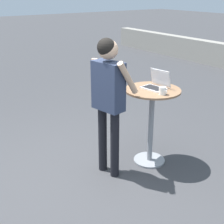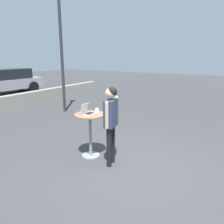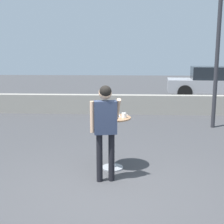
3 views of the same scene
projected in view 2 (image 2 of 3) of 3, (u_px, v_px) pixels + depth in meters
The scene contains 7 objects.
ground_plane at pixel (130, 169), 4.69m from camera, with size 50.00×50.00×0.00m, color #3D3D3F.
cafe_table at pixel (90, 128), 5.11m from camera, with size 0.72×0.72×1.05m.
laptop at pixel (87, 111), 5.04m from camera, with size 0.33×0.30×0.23m.
coffee_mug at pixel (97, 110), 5.18m from camera, with size 0.12×0.09×0.09m.
standing_person at pixel (111, 116), 4.62m from camera, with size 0.54×0.43×1.74m.
parked_car_near_street at pixel (8, 81), 13.63m from camera, with size 4.33×2.05×1.55m.
street_lamp at pixel (60, 32), 8.66m from camera, with size 0.32×0.32×5.19m.
Camera 2 is at (-3.82, -1.87, 2.36)m, focal length 35.00 mm.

